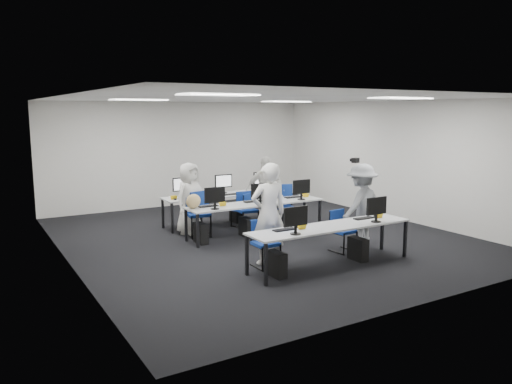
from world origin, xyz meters
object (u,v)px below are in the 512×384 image
chair_0 (265,252)px  student_0 (269,214)px  chair_4 (285,214)px  chair_6 (243,216)px  student_3 (265,190)px  student_2 (190,198)px  desk_front (331,228)px  photographer (361,206)px  chair_1 (342,239)px  chair_2 (198,222)px  chair_7 (280,210)px  desk_mid (256,205)px  chair_3 (247,217)px  chair_5 (195,220)px  student_1 (271,195)px

chair_0 → student_0: bearing=41.3°
chair_4 → chair_6: (-0.94, 0.39, -0.01)m
student_3 → student_2: bearing=-159.1°
desk_front → photographer: 1.53m
chair_0 → chair_1: (1.82, 0.06, -0.01)m
chair_2 → student_0: 2.61m
desk_front → chair_7: (1.21, 3.45, -0.37)m
desk_mid → chair_1: 2.19m
chair_7 → student_0: student_0 is taller
chair_0 → chair_2: size_ratio=0.87×
chair_0 → student_2: (-0.17, 2.96, 0.54)m
chair_0 → student_2: bearing=94.1°
photographer → chair_0: bearing=-8.1°
chair_4 → chair_6: bearing=166.9°
chair_4 → desk_mid: bearing=-146.8°
chair_0 → photographer: size_ratio=0.49×
chair_3 → student_0: student_0 is taller
chair_7 → student_2: bearing=-166.7°
desk_mid → chair_4: bearing=24.1°
chair_1 → chair_6: (-0.63, 2.88, 0.00)m
chair_5 → student_1: 1.94m
desk_mid → student_0: 2.14m
desk_front → student_1: (0.78, 3.21, 0.06)m
desk_mid → chair_7: 1.53m
desk_mid → student_2: size_ratio=1.99×
desk_front → chair_3: chair_3 is taller
chair_6 → chair_0: bearing=-131.0°
student_2 → chair_2: bearing=-102.2°
chair_0 → chair_6: (1.19, 2.94, -0.00)m
chair_3 → student_2: (-1.33, 0.27, 0.53)m
chair_6 → student_2: size_ratio=0.51×
chair_1 → chair_6: bearing=96.2°
chair_5 → photographer: (2.44, -2.77, 0.54)m
chair_0 → chair_5: chair_5 is taller
chair_0 → student_3: size_ratio=0.50×
chair_4 → student_2: bearing=179.2°
student_0 → student_1: size_ratio=1.24×
desk_front → student_3: (0.76, 3.44, 0.15)m
desk_mid → chair_2: (-1.14, 0.59, -0.38)m
chair_0 → student_0: (0.15, 0.13, 0.66)m
student_1 → chair_2: bearing=-17.2°
desk_mid → chair_3: bearing=78.5°
desk_mid → student_2: bearing=143.4°
chair_7 → student_2: student_2 is taller
chair_1 → chair_3: 2.71m
chair_5 → chair_7: chair_5 is taller
chair_5 → student_0: size_ratio=0.53×
chair_1 → student_0: size_ratio=0.44×
student_2 → desk_mid: bearing=-60.9°
desk_mid → student_2: 1.51m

